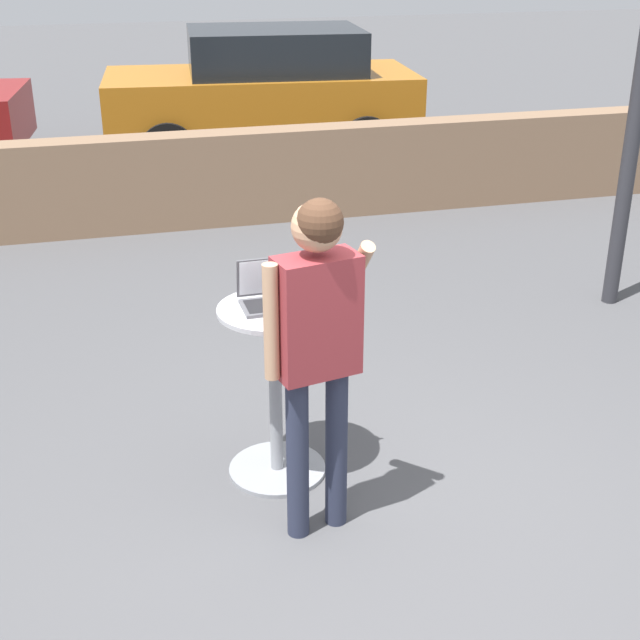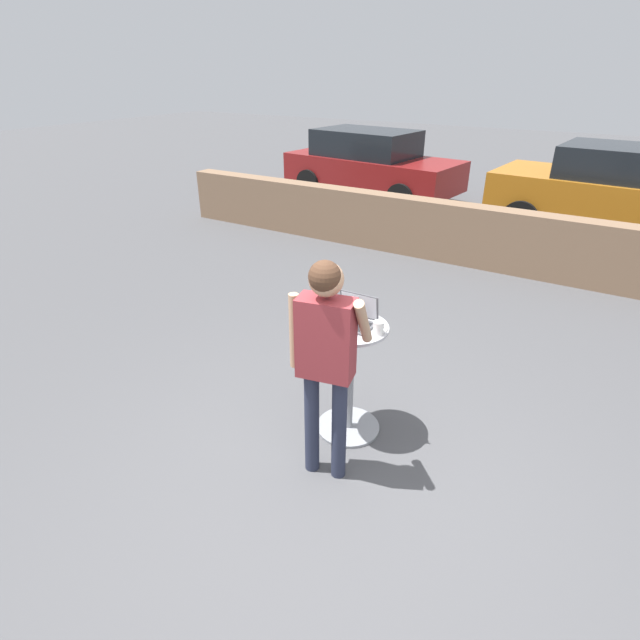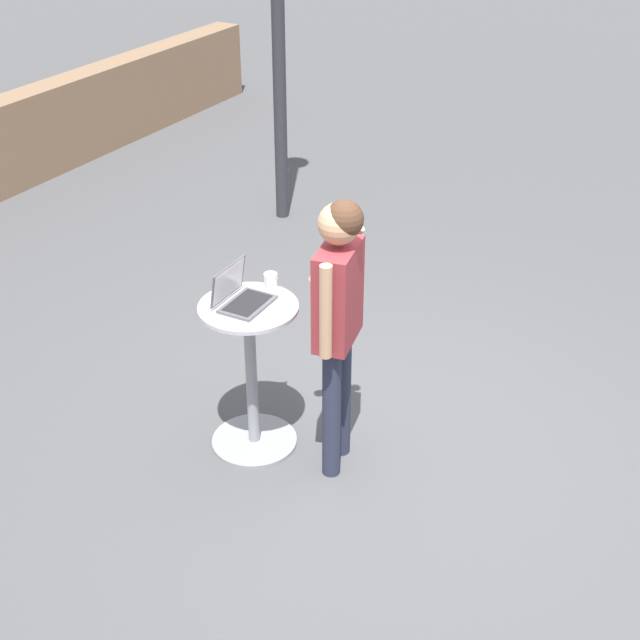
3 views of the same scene
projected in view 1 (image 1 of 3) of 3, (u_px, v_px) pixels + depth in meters
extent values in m
plane|color=#4C4C4F|center=(371.00, 549.00, 4.36)|extent=(50.00, 50.00, 0.00)
cube|color=#84664C|center=(209.00, 179.00, 8.85)|extent=(12.20, 0.35, 0.92)
cylinder|color=gray|center=(277.00, 469.00, 4.98)|extent=(0.54, 0.54, 0.03)
cylinder|color=gray|center=(276.00, 393.00, 4.78)|extent=(0.07, 0.07, 0.95)
cylinder|color=#B7B7BC|center=(274.00, 310.00, 4.58)|extent=(0.59, 0.59, 0.02)
cube|color=#515156|center=(273.00, 306.00, 4.57)|extent=(0.33, 0.23, 0.02)
cube|color=black|center=(273.00, 304.00, 4.57)|extent=(0.29, 0.18, 0.00)
cube|color=#515156|center=(267.00, 276.00, 4.64)|extent=(0.33, 0.05, 0.21)
cube|color=white|center=(268.00, 276.00, 4.63)|extent=(0.30, 0.04, 0.19)
cylinder|color=white|center=(318.00, 295.00, 4.60)|extent=(0.08, 0.08, 0.11)
torus|color=white|center=(328.00, 293.00, 4.61)|extent=(0.05, 0.01, 0.05)
cylinder|color=#282D42|center=(298.00, 458.00, 4.31)|extent=(0.11, 0.11, 0.88)
cylinder|color=#282D42|center=(336.00, 447.00, 4.39)|extent=(0.11, 0.11, 0.88)
cube|color=maroon|center=(317.00, 316.00, 4.05)|extent=(0.42, 0.27, 0.58)
sphere|color=tan|center=(317.00, 227.00, 3.87)|extent=(0.23, 0.23, 0.23)
sphere|color=#472D1E|center=(320.00, 222.00, 3.84)|extent=(0.21, 0.21, 0.21)
cylinder|color=tan|center=(271.00, 323.00, 3.95)|extent=(0.07, 0.07, 0.55)
cylinder|color=tan|center=(353.00, 277.00, 4.16)|extent=(0.13, 0.33, 0.42)
cube|color=#B76B19|center=(261.00, 104.00, 11.24)|extent=(3.98, 2.09, 0.78)
cube|color=black|center=(275.00, 50.00, 11.01)|extent=(2.24, 1.72, 0.52)
cylinder|color=black|center=(168.00, 150.00, 10.48)|extent=(0.69, 0.28, 0.67)
cylinder|color=black|center=(168.00, 122.00, 11.95)|extent=(0.69, 0.28, 0.67)
cylinder|color=black|center=(366.00, 143.00, 10.83)|extent=(0.69, 0.28, 0.67)
cylinder|color=black|center=(341.00, 116.00, 12.30)|extent=(0.69, 0.28, 0.67)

